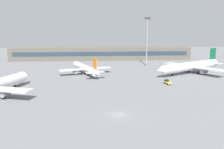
% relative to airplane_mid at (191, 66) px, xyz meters
% --- Properties ---
extents(ground_plane, '(400.00, 400.00, 0.00)m').
position_rel_airplane_mid_xyz_m(ground_plane, '(-42.02, -16.20, -3.59)').
color(ground_plane, slate).
extents(terminal_building, '(127.72, 12.13, 9.00)m').
position_rel_airplane_mid_xyz_m(terminal_building, '(-42.02, 58.36, 0.92)').
color(terminal_building, '#5B564C').
rests_on(terminal_building, ground_plane).
extents(airplane_mid, '(42.62, 31.05, 11.76)m').
position_rel_airplane_mid_xyz_m(airplane_mid, '(0.00, 0.00, 0.00)').
color(airplane_mid, white).
rests_on(airplane_mid, ground_plane).
extents(airplane_far, '(25.63, 35.81, 9.19)m').
position_rel_airplane_mid_xyz_m(airplane_far, '(-52.55, 3.11, -0.78)').
color(airplane_far, silver).
rests_on(airplane_far, ground_plane).
extents(baggage_tug_yellow, '(2.43, 3.84, 1.75)m').
position_rel_airplane_mid_xyz_m(baggage_tug_yellow, '(-18.97, -22.82, -2.79)').
color(baggage_tug_yellow, yellow).
rests_on(baggage_tug_yellow, ground_plane).
extents(floodlight_tower_west, '(3.20, 0.80, 28.56)m').
position_rel_airplane_mid_xyz_m(floodlight_tower_west, '(-16.23, 27.05, 12.76)').
color(floodlight_tower_west, gray).
rests_on(floodlight_tower_west, ground_plane).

